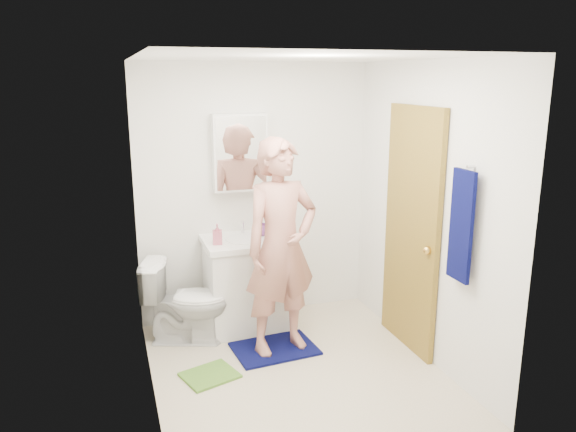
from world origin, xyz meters
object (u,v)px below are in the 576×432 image
object	(u,v)px
towel	(461,226)
man	(281,247)
vanity_cabinet	(248,286)
medicine_cabinet	(240,153)
toothbrush_cup	(261,230)
toilet	(186,301)
soap_dispenser	(217,234)

from	to	relation	value
towel	man	bearing A→B (deg)	137.74
vanity_cabinet	medicine_cabinet	size ratio (longest dim) A/B	1.14
toothbrush_cup	toilet	bearing A→B (deg)	-166.26
vanity_cabinet	toothbrush_cup	distance (m)	0.53
medicine_cabinet	toothbrush_cup	world-z (taller)	medicine_cabinet
toilet	man	xyz separation A→B (m)	(0.73, -0.43, 0.55)
vanity_cabinet	soap_dispenser	xyz separation A→B (m)	(-0.29, -0.08, 0.54)
medicine_cabinet	toothbrush_cup	size ratio (longest dim) A/B	5.14
soap_dispenser	man	world-z (taller)	man
towel	toilet	world-z (taller)	towel
medicine_cabinet	toilet	size ratio (longest dim) A/B	0.95
soap_dispenser	toothbrush_cup	distance (m)	0.45
towel	man	world-z (taller)	man
towel	vanity_cabinet	bearing A→B (deg)	128.47
towel	soap_dispenser	world-z (taller)	towel
toilet	soap_dispenser	world-z (taller)	soap_dispenser
towel	toilet	distance (m)	2.40
medicine_cabinet	man	size ratio (longest dim) A/B	0.39
vanity_cabinet	man	xyz separation A→B (m)	(0.15, -0.55, 0.52)
medicine_cabinet	toothbrush_cup	xyz separation A→B (m)	(0.14, -0.16, -0.70)
towel	man	xyz separation A→B (m)	(-1.03, 0.94, -0.33)
soap_dispenser	toothbrush_cup	xyz separation A→B (m)	(0.43, 0.14, -0.04)
vanity_cabinet	toothbrush_cup	world-z (taller)	toothbrush_cup
towel	man	size ratio (longest dim) A/B	0.45
toothbrush_cup	man	distance (m)	0.61
towel	toilet	bearing A→B (deg)	142.27
medicine_cabinet	soap_dispenser	xyz separation A→B (m)	(-0.29, -0.30, -0.66)
towel	toilet	size ratio (longest dim) A/B	1.09
medicine_cabinet	toilet	world-z (taller)	medicine_cabinet
towel	toothbrush_cup	bearing A→B (deg)	123.85
towel	soap_dispenser	bearing A→B (deg)	136.20
medicine_cabinet	soap_dispenser	distance (m)	0.78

